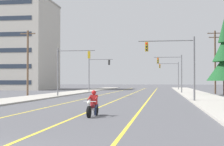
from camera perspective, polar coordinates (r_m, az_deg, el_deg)
lane_stripe_center at (r=53.67m, az=3.13°, el=-3.43°), size 0.16×100.00×0.01m
lane_stripe_left at (r=54.15m, az=-0.96°, el=-3.41°), size 0.16×100.00×0.01m
lane_stripe_right at (r=53.48m, az=6.59°, el=-3.43°), size 0.16×100.00×0.01m
sidewalk_kerb_right at (r=48.70m, az=13.89°, el=-3.53°), size 4.40×110.00×0.14m
sidewalk_kerb_left at (r=50.67m, az=-8.81°, el=-3.46°), size 4.40×110.00×0.14m
motorcycle_with_rider at (r=19.78m, az=-3.12°, el=-5.34°), size 0.70×2.19×1.46m
traffic_signal_near_right at (r=34.11m, az=10.57°, el=2.32°), size 5.37×0.37×6.20m
traffic_signal_near_left at (r=45.05m, az=-7.09°, el=1.39°), size 4.90×0.37×6.20m
traffic_signal_mid_right at (r=57.37m, az=9.94°, el=0.79°), size 4.50×0.37×6.20m
traffic_signal_mid_left at (r=62.80m, az=-2.65°, el=0.59°), size 4.41×0.37×6.20m
traffic_signal_far_right at (r=78.49m, az=9.70°, el=0.24°), size 4.85×0.50×6.20m
utility_pole_left_near at (r=47.05m, az=-13.51°, el=1.76°), size 2.03×0.26×8.57m
utility_pole_right_far at (r=57.61m, az=16.37°, el=2.07°), size 2.35×0.26×9.93m
apartment_building_far_left_block at (r=86.39m, az=-15.87°, el=4.36°), size 18.91×16.17×20.91m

